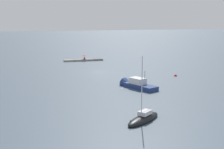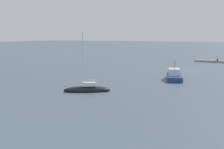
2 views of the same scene
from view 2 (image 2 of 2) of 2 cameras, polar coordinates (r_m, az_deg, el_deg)
name	(u,v)px [view 2 (image 2 of 2)]	position (r m, az deg, el deg)	size (l,w,h in m)	color
ground_plane	(193,69)	(74.51, 14.20, 0.93)	(500.00, 500.00, 0.00)	#475666
seawall_pier	(216,61)	(94.10, 18.04, 2.21)	(11.66, 1.99, 0.51)	slate
person_seated_grey_left	(217,60)	(93.94, 18.23, 2.51)	(0.49, 0.66, 0.73)	#1E2333
umbrella_open_red	(217,57)	(93.86, 18.24, 3.04)	(1.45, 1.45, 1.31)	black
sailboat_black_near	(87,89)	(44.03, -4.45, -2.66)	(6.23, 5.31, 8.53)	black
motorboat_navy_mid	(174,77)	(56.91, 10.94, -0.39)	(5.31, 8.05, 4.35)	navy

